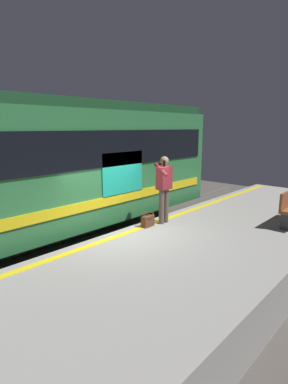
{
  "coord_description": "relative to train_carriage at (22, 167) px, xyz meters",
  "views": [
    {
      "loc": [
        4.8,
        5.25,
        3.45
      ],
      "look_at": [
        -0.6,
        0.3,
        1.88
      ],
      "focal_mm": 28.47,
      "sensor_mm": 36.0,
      "label": 1
    }
  ],
  "objects": [
    {
      "name": "ground_plane",
      "position": [
        -1.42,
        1.86,
        -2.51
      ],
      "size": [
        24.82,
        24.82,
        0.0
      ],
      "primitive_type": "plane",
      "color": "#4C4742"
    },
    {
      "name": "platform",
      "position": [
        -1.42,
        3.77,
        -2.02
      ],
      "size": [
        16.54,
        3.81,
        0.98
      ],
      "primitive_type": "cube",
      "color": "gray",
      "rests_on": "ground"
    },
    {
      "name": "safety_line",
      "position": [
        -1.42,
        2.16,
        -1.53
      ],
      "size": [
        16.21,
        0.16,
        0.01
      ],
      "primitive_type": "cube",
      "color": "yellow",
      "rests_on": "platform"
    },
    {
      "name": "track_rail_near",
      "position": [
        -1.42,
        0.71,
        -2.43
      ],
      "size": [
        21.51,
        0.08,
        0.16
      ],
      "primitive_type": "cube",
      "color": "slate",
      "rests_on": "ground"
    },
    {
      "name": "track_rail_far",
      "position": [
        -1.42,
        -0.72,
        -2.43
      ],
      "size": [
        21.51,
        0.08,
        0.16
      ],
      "primitive_type": "cube",
      "color": "slate",
      "rests_on": "ground"
    },
    {
      "name": "train_carriage",
      "position": [
        0.0,
        0.0,
        0.0
      ],
      "size": [
        11.82,
        2.75,
        3.95
      ],
      "color": "#2D723F",
      "rests_on": "ground"
    },
    {
      "name": "passenger",
      "position": [
        -2.61,
        2.3,
        -0.49
      ],
      "size": [
        0.57,
        0.55,
        1.75
      ],
      "color": "brown",
      "rests_on": "platform"
    },
    {
      "name": "handbag",
      "position": [
        -2.11,
        2.21,
        -1.37
      ],
      "size": [
        0.35,
        0.32,
        0.34
      ],
      "color": "#59331E",
      "rests_on": "platform"
    }
  ]
}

